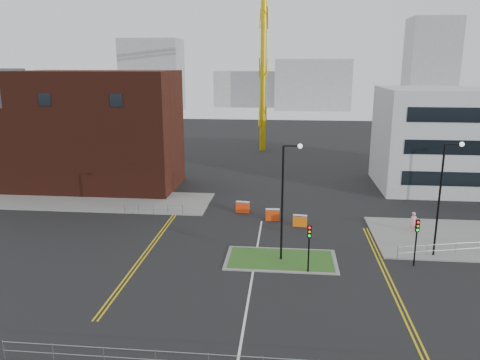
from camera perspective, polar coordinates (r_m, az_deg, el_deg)
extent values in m
plane|color=black|center=(29.88, 0.77, -15.77)|extent=(200.00, 200.00, 0.00)
cube|color=slate|center=(54.77, -18.43, -2.34)|extent=(28.00, 8.00, 0.12)
cube|color=slate|center=(36.93, 5.01, -9.65)|extent=(8.60, 4.60, 0.08)
cube|color=#294E1A|center=(36.92, 5.01, -9.62)|extent=(8.00, 4.00, 0.12)
cube|color=#401810|center=(58.75, -16.60, 5.81)|extent=(18.00, 10.00, 14.00)
cube|color=black|center=(55.53, -22.72, 9.03)|extent=(1.40, 0.10, 1.40)
cube|color=black|center=(52.23, -14.87, 9.39)|extent=(1.40, 0.10, 1.40)
cube|color=#401810|center=(64.54, -26.41, 3.83)|extent=(6.00, 10.00, 10.00)
cube|color=#2D3038|center=(63.96, -26.90, 8.23)|extent=(6.40, 8.49, 8.49)
cylinder|color=gold|center=(80.99, 2.90, 16.49)|extent=(1.00, 1.00, 36.54)
cylinder|color=black|center=(35.37, 5.16, -3.03)|extent=(0.16, 0.16, 9.00)
cylinder|color=black|center=(34.32, 6.33, 4.15)|extent=(1.20, 0.10, 0.10)
sphere|color=silver|center=(34.34, 7.34, 4.12)|extent=(0.36, 0.36, 0.36)
cylinder|color=black|center=(39.11, 23.08, -2.46)|extent=(0.16, 0.16, 9.00)
cylinder|color=black|center=(38.35, 24.59, 4.00)|extent=(1.20, 0.10, 0.10)
sphere|color=silver|center=(38.54, 25.43, 3.96)|extent=(0.36, 0.36, 0.36)
cylinder|color=black|center=(34.56, 8.36, -8.84)|extent=(0.12, 0.12, 3.00)
cube|color=black|center=(33.94, 8.47, -6.19)|extent=(0.28, 0.22, 0.90)
sphere|color=red|center=(33.72, 8.49, -5.79)|extent=(0.18, 0.18, 0.18)
sphere|color=orange|center=(33.82, 8.48, -6.27)|extent=(0.18, 0.18, 0.18)
sphere|color=#0CCC33|center=(33.92, 8.46, -6.75)|extent=(0.18, 0.18, 0.18)
cylinder|color=black|center=(37.66, 20.59, -7.66)|extent=(0.12, 0.12, 3.00)
cube|color=black|center=(37.09, 20.82, -5.22)|extent=(0.28, 0.22, 0.90)
sphere|color=red|center=(36.88, 20.91, -4.84)|extent=(0.18, 0.18, 0.18)
sphere|color=orange|center=(36.97, 20.87, -5.28)|extent=(0.18, 0.18, 0.18)
sphere|color=#0CCC33|center=(37.07, 20.83, -5.72)|extent=(0.18, 0.18, 0.18)
cylinder|color=gray|center=(24.27, -0.55, -20.66)|extent=(24.00, 0.04, 0.04)
cylinder|color=gray|center=(28.29, -26.86, -18.02)|extent=(0.05, 0.05, 1.10)
cylinder|color=gray|center=(47.81, -10.56, -2.96)|extent=(6.00, 0.04, 0.04)
cylinder|color=gray|center=(47.96, -10.53, -3.53)|extent=(6.00, 0.04, 0.04)
cylinder|color=gray|center=(48.87, -13.92, -3.38)|extent=(0.05, 0.05, 1.10)
cylinder|color=gray|center=(47.22, -7.03, -3.67)|extent=(0.05, 0.05, 1.10)
cylinder|color=gray|center=(38.66, 18.66, -8.44)|extent=(0.05, 0.05, 1.10)
cube|color=silver|center=(31.63, 1.09, -13.97)|extent=(0.15, 30.00, 0.01)
cube|color=gold|center=(40.38, -10.90, -7.79)|extent=(0.12, 24.00, 0.01)
cube|color=gold|center=(40.29, -10.49, -7.81)|extent=(0.12, 24.00, 0.01)
cube|color=gold|center=(35.87, 17.25, -11.08)|extent=(0.12, 20.00, 0.01)
cube|color=gold|center=(35.93, 17.73, -11.08)|extent=(0.12, 20.00, 0.01)
cube|color=gray|center=(151.85, -10.63, 12.42)|extent=(18.00, 12.00, 22.00)
cube|color=gray|center=(156.16, 8.80, 11.43)|extent=(24.00, 12.00, 16.00)
cube|color=gray|center=(156.76, 22.18, 12.78)|extent=(14.00, 12.00, 28.00)
cube|color=gray|center=(166.37, 2.28, 11.05)|extent=(30.00, 12.00, 12.00)
imported|color=pink|center=(44.86, 20.40, -4.88)|extent=(0.80, 0.63, 1.94)
cube|color=#FF3E0E|center=(47.79, 0.33, -3.32)|extent=(1.41, 0.62, 1.14)
cube|color=silver|center=(47.63, 0.33, -2.74)|extent=(1.41, 0.62, 0.14)
cube|color=#E43C0C|center=(45.60, 3.99, -4.23)|extent=(1.36, 0.48, 1.12)
cube|color=silver|center=(45.44, 4.00, -3.63)|extent=(1.36, 0.48, 0.13)
cube|color=orange|center=(44.23, 7.32, -4.94)|extent=(1.33, 0.60, 1.07)
cube|color=silver|center=(44.08, 7.34, -4.35)|extent=(1.33, 0.60, 0.13)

